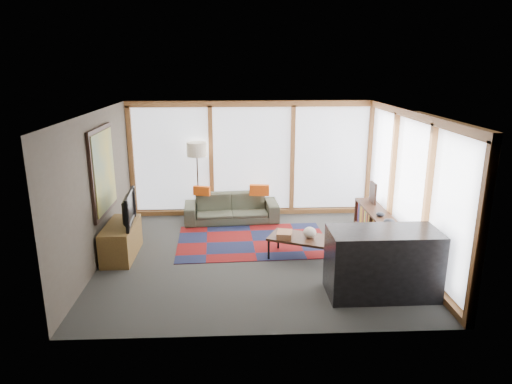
{
  "coord_description": "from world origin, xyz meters",
  "views": [
    {
      "loc": [
        -0.36,
        -7.65,
        3.38
      ],
      "look_at": [
        0.0,
        0.4,
        1.1
      ],
      "focal_mm": 32.0,
      "sensor_mm": 36.0,
      "label": 1
    }
  ],
  "objects_px": {
    "floor_lamp": "(198,181)",
    "bookshelf": "(379,227)",
    "tv_console": "(121,240)",
    "sofa": "(231,208)",
    "television": "(124,209)",
    "bar_counter": "(382,263)",
    "coffee_table": "(303,248)"
  },
  "relations": [
    {
      "from": "floor_lamp",
      "to": "television",
      "type": "xyz_separation_m",
      "value": [
        -1.14,
        -2.01,
        0.03
      ]
    },
    {
      "from": "coffee_table",
      "to": "television",
      "type": "xyz_separation_m",
      "value": [
        -3.17,
        0.28,
        0.69
      ]
    },
    {
      "from": "floor_lamp",
      "to": "bar_counter",
      "type": "relative_size",
      "value": 1.08
    },
    {
      "from": "floor_lamp",
      "to": "television",
      "type": "relative_size",
      "value": 1.73
    },
    {
      "from": "bookshelf",
      "to": "bar_counter",
      "type": "height_order",
      "value": "bar_counter"
    },
    {
      "from": "coffee_table",
      "to": "bookshelf",
      "type": "xyz_separation_m",
      "value": [
        1.61,
        0.8,
        0.08
      ]
    },
    {
      "from": "floor_lamp",
      "to": "bar_counter",
      "type": "distance_m",
      "value": 4.74
    },
    {
      "from": "coffee_table",
      "to": "sofa",
      "type": "bearing_deg",
      "value": 121.85
    },
    {
      "from": "sofa",
      "to": "bar_counter",
      "type": "bearing_deg",
      "value": -60.64
    },
    {
      "from": "floor_lamp",
      "to": "bookshelf",
      "type": "xyz_separation_m",
      "value": [
        3.64,
        -1.49,
        -0.59
      ]
    },
    {
      "from": "sofa",
      "to": "television",
      "type": "height_order",
      "value": "television"
    },
    {
      "from": "bookshelf",
      "to": "tv_console",
      "type": "xyz_separation_m",
      "value": [
        -4.88,
        -0.54,
        0.03
      ]
    },
    {
      "from": "sofa",
      "to": "bookshelf",
      "type": "distance_m",
      "value": 3.18
    },
    {
      "from": "bookshelf",
      "to": "television",
      "type": "distance_m",
      "value": 4.85
    },
    {
      "from": "floor_lamp",
      "to": "bookshelf",
      "type": "distance_m",
      "value": 3.98
    },
    {
      "from": "tv_console",
      "to": "coffee_table",
      "type": "bearing_deg",
      "value": -4.57
    },
    {
      "from": "television",
      "to": "bar_counter",
      "type": "bearing_deg",
      "value": -116.43
    },
    {
      "from": "bookshelf",
      "to": "television",
      "type": "xyz_separation_m",
      "value": [
        -4.78,
        -0.52,
        0.62
      ]
    },
    {
      "from": "floor_lamp",
      "to": "television",
      "type": "distance_m",
      "value": 2.31
    },
    {
      "from": "floor_lamp",
      "to": "tv_console",
      "type": "distance_m",
      "value": 2.44
    },
    {
      "from": "coffee_table",
      "to": "floor_lamp",
      "type": "bearing_deg",
      "value": 131.65
    },
    {
      "from": "bookshelf",
      "to": "bar_counter",
      "type": "distance_m",
      "value": 2.25
    },
    {
      "from": "coffee_table",
      "to": "television",
      "type": "height_order",
      "value": "television"
    },
    {
      "from": "floor_lamp",
      "to": "bar_counter",
      "type": "xyz_separation_m",
      "value": [
        3.01,
        -3.64,
        -0.36
      ]
    },
    {
      "from": "tv_console",
      "to": "bar_counter",
      "type": "distance_m",
      "value": 4.55
    },
    {
      "from": "bookshelf",
      "to": "television",
      "type": "relative_size",
      "value": 2.22
    },
    {
      "from": "tv_console",
      "to": "bar_counter",
      "type": "xyz_separation_m",
      "value": [
        4.25,
        -1.61,
        0.21
      ]
    },
    {
      "from": "tv_console",
      "to": "sofa",
      "type": "bearing_deg",
      "value": 42.86
    },
    {
      "from": "sofa",
      "to": "coffee_table",
      "type": "bearing_deg",
      "value": -62.29
    },
    {
      "from": "floor_lamp",
      "to": "bookshelf",
      "type": "relative_size",
      "value": 0.78
    },
    {
      "from": "tv_console",
      "to": "television",
      "type": "bearing_deg",
      "value": 8.21
    },
    {
      "from": "bar_counter",
      "to": "television",
      "type": "bearing_deg",
      "value": 158.06
    }
  ]
}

